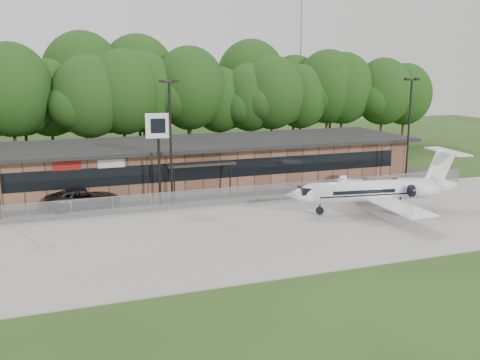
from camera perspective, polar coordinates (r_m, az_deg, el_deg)
name	(u,v)px	position (r m, az deg, el deg)	size (l,w,h in m)	color
ground	(323,266)	(31.33, 8.83, -9.05)	(160.00, 160.00, 0.00)	#2B4318
apron	(268,227)	(38.13, 3.04, -5.05)	(64.00, 18.00, 0.08)	#9E9B93
parking_lot	(219,193)	(48.56, -2.26, -1.37)	(50.00, 9.00, 0.06)	#383835
terminal	(205,162)	(52.30, -3.77, 1.96)	(41.00, 11.65, 4.30)	#8F5F47
fence	(235,196)	(44.24, -0.49, -1.67)	(46.00, 0.04, 1.52)	gray
treeline	(164,97)	(69.16, -8.07, 8.71)	(72.00, 12.00, 15.00)	#1D3711
radio_mast	(300,59)	(82.06, 6.47, 12.71)	(0.20, 0.20, 25.00)	gray
light_pole_mid	(170,133)	(43.39, -7.43, 4.94)	(1.55, 0.30, 10.23)	black
light_pole_right	(409,124)	(53.31, 17.59, 5.75)	(1.55, 0.30, 10.23)	black
business_jet	(378,191)	(42.93, 14.54, -1.16)	(14.44, 12.92, 4.86)	white
suv	(83,198)	(44.99, -16.36, -1.88)	(2.71, 5.87, 1.63)	#2C2C2E
pole_sign	(158,136)	(43.50, -8.71, 4.71)	(2.00, 0.52, 7.60)	black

